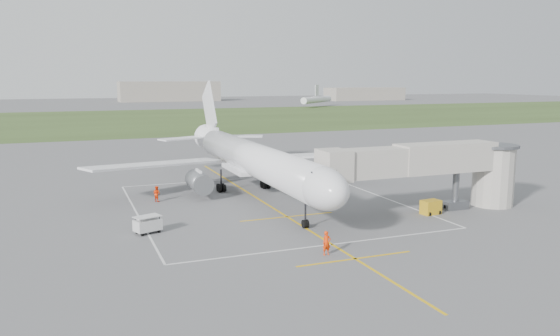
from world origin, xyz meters
name	(u,v)px	position (x,y,z in m)	size (l,w,h in m)	color
ground	(255,197)	(0.00, 0.00, 0.00)	(700.00, 700.00, 0.00)	#555557
grass_strip	(130,120)	(0.00, 130.00, 0.01)	(700.00, 120.00, 0.02)	#354A20
apron_markings	(273,208)	(0.00, -5.82, 0.01)	(28.20, 60.00, 0.01)	gold
airliner	(253,159)	(0.00, 0.75, 4.39)	(38.93, 46.75, 13.52)	white
jet_bridge	(439,167)	(15.72, -13.50, 4.74)	(23.40, 5.00, 7.20)	#AFA79E
gpu_unit	(431,207)	(14.23, -14.37, 0.72)	(2.09, 1.59, 1.46)	gold
baggage_cart	(148,224)	(-13.98, -10.87, 0.82)	(2.63, 2.08, 1.60)	silver
ramp_worker_nose	(327,243)	(-1.65, -22.31, 0.97)	(0.71, 0.46, 1.94)	#F23507
ramp_worker_wing	(157,194)	(-11.17, 1.90, 0.90)	(0.87, 0.68, 1.80)	#F73607
distant_hangars	(72,94)	(-16.15, 265.19, 5.17)	(345.00, 49.00, 12.00)	gray
distant_aircraft	(159,103)	(16.29, 170.52, 3.59)	(175.40, 58.35, 8.85)	white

